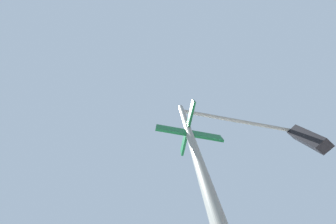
# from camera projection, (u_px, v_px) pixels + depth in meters

# --- Properties ---
(traffic_signal_near) EXTENTS (2.00, 3.27, 5.89)m
(traffic_signal_near) POSITION_uv_depth(u_px,v_px,m) (265.00, 145.00, 2.63)
(traffic_signal_near) COLOR slate
(traffic_signal_near) RESTS_ON ground_plane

